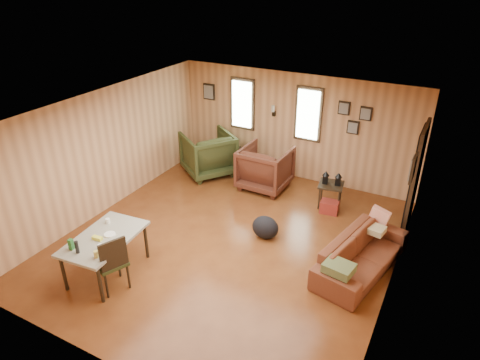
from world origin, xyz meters
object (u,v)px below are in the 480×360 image
Objects in this scene: sofa at (362,250)px; side_table at (331,183)px; recliner_green at (208,152)px; dining_table at (104,241)px; recliner_brown at (265,166)px; end_table at (229,156)px.

sofa is 2.06m from side_table.
recliner_green is 0.78× the size of dining_table.
dining_table is at bearing 131.40° from sofa.
side_table is at bearing 43.38° from sofa.
recliner_brown is 1.23m from end_table.
sofa is 2.58× the size of side_table.
sofa reaches higher than side_table.
recliner_brown is 0.95× the size of recliner_green.
sofa is 1.41× the size of dining_table.
sofa is at bearing 144.72° from recliner_brown.
sofa is at bearing -31.54° from end_table.
dining_table is (0.51, -3.88, 0.08)m from recliner_green.
end_table is 2.72m from side_table.
recliner_green is (-4.05, 1.89, 0.16)m from sofa.
side_table is 4.49m from dining_table.
recliner_green is 2.99m from side_table.
recliner_green is at bearing 177.38° from side_table.
end_table is at bearing 176.14° from recliner_green.
side_table is (-1.06, 1.76, 0.14)m from sofa.
end_table is at bearing 87.24° from dining_table.
recliner_brown reaches higher than end_table.
recliner_green is 3.91m from dining_table.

